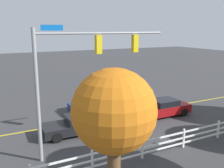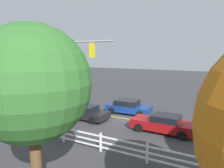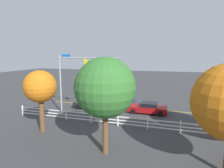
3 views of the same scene
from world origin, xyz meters
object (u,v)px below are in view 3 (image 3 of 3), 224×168
object	(u,v)px
car_2	(119,99)
tree_0	(105,88)
car_1	(92,104)
tree_1	(40,87)
car_0	(148,108)

from	to	relation	value
car_2	tree_0	world-z (taller)	tree_0
car_1	tree_0	xyz separation A→B (m)	(-5.28, 9.94, 4.11)
car_2	tree_1	world-z (taller)	tree_1
car_0	car_2	distance (m)	5.56
car_2	tree_1	size ratio (longest dim) A/B	0.77
car_0	tree_0	xyz separation A→B (m)	(1.85, 10.14, 4.07)
car_0	car_2	bearing A→B (deg)	-36.79
car_1	car_0	bearing A→B (deg)	-177.10
car_0	car_1	world-z (taller)	car_0
car_0	tree_1	distance (m)	12.41
car_1	tree_1	distance (m)	8.88
car_0	tree_1	size ratio (longest dim) A/B	0.82
car_1	tree_0	world-z (taller)	tree_0
car_2	car_1	bearing A→B (deg)	-130.18
tree_0	tree_1	distance (m)	7.07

